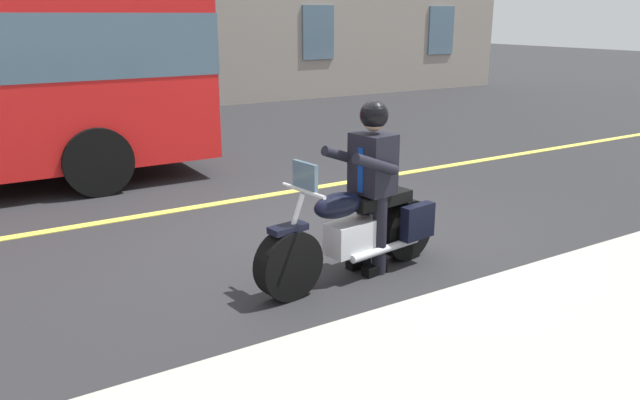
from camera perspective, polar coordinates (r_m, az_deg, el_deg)
ground_plane at (r=7.43m, az=1.96°, el=-3.31°), size 80.00×80.00×0.00m
lane_center_stripe at (r=9.08m, az=-5.04°, el=0.39°), size 60.00×0.16×0.01m
motorcycle_main at (r=6.21m, az=3.37°, el=-2.96°), size 2.22×0.79×1.26m
rider_main at (r=6.17m, az=4.73°, el=2.54°), size 0.68×0.61×1.74m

